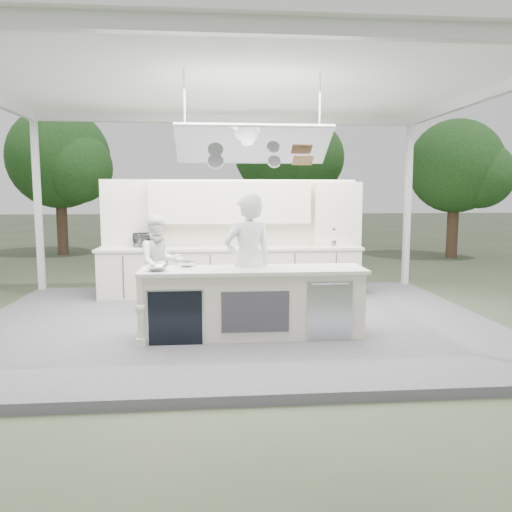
{
  "coord_description": "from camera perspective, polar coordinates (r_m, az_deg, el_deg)",
  "views": [
    {
      "loc": [
        -0.36,
        -7.69,
        2.09
      ],
      "look_at": [
        0.36,
        0.4,
        1.08
      ],
      "focal_mm": 35.0,
      "sensor_mm": 36.0,
      "label": 1
    }
  ],
  "objects": [
    {
      "name": "ground",
      "position": [
        7.97,
        -2.32,
        -8.1
      ],
      "size": [
        90.0,
        90.0,
        0.0
      ],
      "primitive_type": "plane",
      "color": "#4B5238",
      "rests_on": "ground"
    },
    {
      "name": "stage_deck",
      "position": [
        7.96,
        -2.32,
        -7.68
      ],
      "size": [
        8.0,
        6.0,
        0.12
      ],
      "primitive_type": "cube",
      "color": "#5B5A5F",
      "rests_on": "ground"
    },
    {
      "name": "tent",
      "position": [
        7.85,
        -2.43,
        19.01
      ],
      "size": [
        8.2,
        6.2,
        3.86
      ],
      "color": "white",
      "rests_on": "ground"
    },
    {
      "name": "demo_island",
      "position": [
        6.96,
        -0.5,
        -5.3
      ],
      "size": [
        3.1,
        0.79,
        0.95
      ],
      "color": "#EDE5C9",
      "rests_on": "stage_deck"
    },
    {
      "name": "back_counter",
      "position": [
        9.71,
        -2.88,
        -1.74
      ],
      "size": [
        5.08,
        0.72,
        0.95
      ],
      "color": "#EDE5C9",
      "rests_on": "stage_deck"
    },
    {
      "name": "back_wall_unit",
      "position": [
        9.85,
        -0.37,
        4.11
      ],
      "size": [
        5.05,
        0.48,
        2.25
      ],
      "color": "#EDE5C9",
      "rests_on": "stage_deck"
    },
    {
      "name": "tree_cluster",
      "position": [
        17.5,
        -4.49,
        11.03
      ],
      "size": [
        19.55,
        9.4,
        5.85
      ],
      "color": "brown",
      "rests_on": "ground"
    },
    {
      "name": "head_chef",
      "position": [
        7.07,
        -0.93,
        -0.86
      ],
      "size": [
        0.84,
        0.68,
        1.98
      ],
      "primitive_type": "imported",
      "rotation": [
        0.0,
        0.0,
        3.46
      ],
      "color": "silver",
      "rests_on": "stage_deck"
    },
    {
      "name": "sous_chef",
      "position": [
        8.53,
        -10.92,
        -0.84
      ],
      "size": [
        0.97,
        0.89,
        1.62
      ],
      "primitive_type": "imported",
      "rotation": [
        0.0,
        0.0,
        0.43
      ],
      "color": "silver",
      "rests_on": "stage_deck"
    },
    {
      "name": "toaster_oven",
      "position": [
        9.89,
        -12.3,
        1.82
      ],
      "size": [
        0.54,
        0.41,
        0.27
      ],
      "primitive_type": "imported",
      "rotation": [
        0.0,
        0.0,
        -0.18
      ],
      "color": "#B4B6BC",
      "rests_on": "back_counter"
    },
    {
      "name": "bowl_large",
      "position": [
        6.79,
        -11.26,
        -1.38
      ],
      "size": [
        0.36,
        0.36,
        0.07
      ],
      "primitive_type": "imported",
      "rotation": [
        0.0,
        0.0,
        0.31
      ],
      "color": "#B8BABF",
      "rests_on": "demo_island"
    },
    {
      "name": "bowl_small",
      "position": [
        7.11,
        -7.93,
        -0.93
      ],
      "size": [
        0.28,
        0.28,
        0.07
      ],
      "primitive_type": "imported",
      "rotation": [
        0.0,
        0.0,
        0.34
      ],
      "color": "silver",
      "rests_on": "demo_island"
    }
  ]
}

